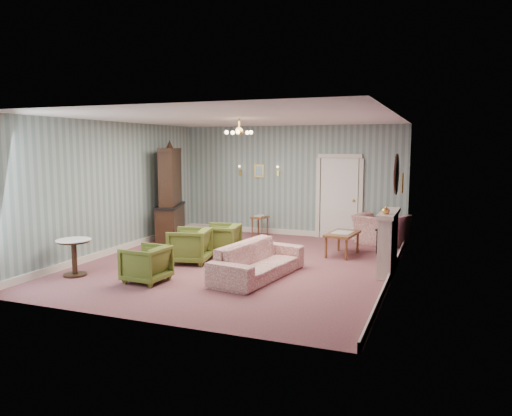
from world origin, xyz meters
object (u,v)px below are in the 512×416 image
at_px(sofa_chintz, 258,254).
at_px(pedestal_table, 74,257).
at_px(olive_chair_b, 190,244).
at_px(side_table_black, 386,241).
at_px(dresser, 170,192).
at_px(olive_chair_a, 146,262).
at_px(fireplace, 388,242).
at_px(wingback_chair, 381,224).
at_px(coffee_table, 342,244).
at_px(olive_chair_c, 221,238).

bearing_deg(sofa_chintz, pedestal_table, 118.59).
bearing_deg(olive_chair_b, pedestal_table, -53.74).
relative_size(olive_chair_b, side_table_black, 1.41).
bearing_deg(dresser, pedestal_table, -106.40).
distance_m(olive_chair_a, dresser, 4.03).
height_order(olive_chair_b, pedestal_table, olive_chair_b).
bearing_deg(pedestal_table, fireplace, 23.71).
xyz_separation_m(dresser, fireplace, (5.51, -1.35, -0.65)).
height_order(wingback_chair, side_table_black, wingback_chair).
distance_m(sofa_chintz, wingback_chair, 4.24).
height_order(olive_chair_a, dresser, dresser).
xyz_separation_m(olive_chair_a, fireplace, (3.86, 2.22, 0.23)).
bearing_deg(olive_chair_b, wingback_chair, 123.10).
distance_m(olive_chair_a, coffee_table, 4.34).
distance_m(sofa_chintz, pedestal_table, 3.37).
bearing_deg(side_table_black, coffee_table, -148.75).
relative_size(olive_chair_a, pedestal_table, 1.04).
height_order(fireplace, side_table_black, fireplace).
xyz_separation_m(fireplace, pedestal_table, (-5.32, -2.34, -0.24)).
xyz_separation_m(olive_chair_b, coffee_table, (2.76, 1.80, -0.14)).
bearing_deg(side_table_black, olive_chair_a, -133.43).
relative_size(olive_chair_b, coffee_table, 0.79).
distance_m(coffee_table, pedestal_table, 5.47).
relative_size(wingback_chair, side_table_black, 2.00).
relative_size(olive_chair_b, dresser, 0.32).
distance_m(olive_chair_a, wingback_chair, 5.97).
bearing_deg(olive_chair_a, pedestal_table, -81.76).
xyz_separation_m(wingback_chair, dresser, (-5.06, -1.32, 0.74)).
height_order(olive_chair_c, coffee_table, olive_chair_c).
bearing_deg(side_table_black, wingback_chair, 102.84).
distance_m(wingback_chair, side_table_black, 1.08).
bearing_deg(sofa_chintz, dresser, 61.76).
distance_m(olive_chair_b, coffee_table, 3.30).
distance_m(wingback_chair, pedestal_table, 6.99).
distance_m(olive_chair_b, wingback_chair, 4.78).
bearing_deg(olive_chair_c, dresser, -130.11).
xyz_separation_m(side_table_black, pedestal_table, (-5.11, -3.98, 0.06)).
relative_size(olive_chair_b, pedestal_table, 1.15).
height_order(wingback_chair, dresser, dresser).
relative_size(olive_chair_a, fireplace, 0.51).
xyz_separation_m(olive_chair_b, olive_chair_c, (0.32, 0.82, -0.01)).
bearing_deg(dresser, fireplace, -33.05).
bearing_deg(olive_chair_a, olive_chair_c, 175.38).
relative_size(olive_chair_c, side_table_black, 1.38).
bearing_deg(coffee_table, dresser, 176.94).
xyz_separation_m(fireplace, side_table_black, (-0.21, 1.64, -0.30)).
bearing_deg(olive_chair_b, fireplace, 88.58).
distance_m(sofa_chintz, coffee_table, 2.56).
xyz_separation_m(olive_chair_b, dresser, (-1.67, 2.04, 0.84)).
bearing_deg(fireplace, sofa_chintz, -150.60).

